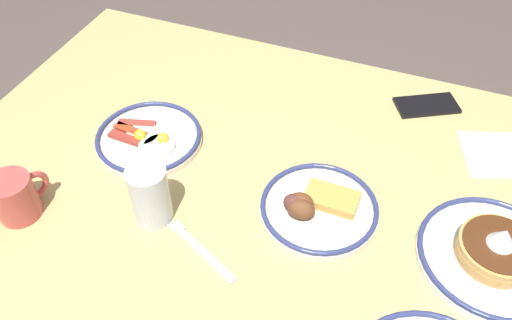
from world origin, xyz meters
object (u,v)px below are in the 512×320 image
object	(u,v)px
coffee_mug	(16,196)
cell_phone	(427,105)
plate_center_pancakes	(149,138)
paper_napkin	(499,155)
plate_near_main	(316,208)
fork_far	(201,250)
drinking_glass	(150,197)
plate_far_companion	(494,254)

from	to	relation	value
coffee_mug	cell_phone	bearing A→B (deg)	-138.05
coffee_mug	cell_phone	distance (m)	0.91
plate_center_pancakes	cell_phone	distance (m)	0.65
coffee_mug	paper_napkin	bearing A→B (deg)	-149.44
plate_near_main	fork_far	distance (m)	0.23
drinking_glass	plate_center_pancakes	bearing A→B (deg)	-57.94
plate_far_companion	paper_napkin	xyz separation A→B (m)	(0.01, -0.29, -0.02)
plate_far_companion	cell_phone	xyz separation A→B (m)	(0.18, -0.40, -0.02)
drinking_glass	cell_phone	bearing A→B (deg)	-129.71
drinking_glass	paper_napkin	world-z (taller)	drinking_glass
cell_phone	plate_near_main	bearing A→B (deg)	40.07
plate_far_companion	coffee_mug	xyz separation A→B (m)	(0.85, 0.21, 0.03)
drinking_glass	paper_napkin	distance (m)	0.74
paper_napkin	coffee_mug	bearing A→B (deg)	30.56
plate_center_pancakes	cell_phone	bearing A→B (deg)	-147.66
coffee_mug	paper_napkin	distance (m)	0.99
fork_far	plate_near_main	bearing A→B (deg)	-136.14
cell_phone	paper_napkin	size ratio (longest dim) A/B	0.96
plate_center_pancakes	plate_far_companion	distance (m)	0.73
coffee_mug	paper_napkin	world-z (taller)	coffee_mug
fork_far	plate_center_pancakes	bearing A→B (deg)	-43.58
plate_far_companion	drinking_glass	distance (m)	0.63
drinking_glass	plate_far_companion	bearing A→B (deg)	-167.97
plate_near_main	cell_phone	world-z (taller)	plate_near_main
coffee_mug	paper_napkin	xyz separation A→B (m)	(-0.85, -0.50, -0.04)
drinking_glass	cell_phone	xyz separation A→B (m)	(-0.44, -0.53, -0.05)
plate_near_main	plate_far_companion	xyz separation A→B (m)	(-0.32, -0.01, 0.00)
coffee_mug	drinking_glass	size ratio (longest dim) A/B	0.88
plate_near_main	coffee_mug	xyz separation A→B (m)	(0.53, 0.21, 0.03)
plate_center_pancakes	coffee_mug	size ratio (longest dim) A/B	2.11
plate_far_companion	fork_far	distance (m)	0.52
plate_center_pancakes	paper_napkin	size ratio (longest dim) A/B	1.55
cell_phone	plate_center_pancakes	bearing A→B (deg)	2.62
plate_near_main	coffee_mug	size ratio (longest dim) A/B	2.08
plate_center_pancakes	plate_far_companion	bearing A→B (deg)	176.20
cell_phone	paper_napkin	world-z (taller)	cell_phone
plate_far_companion	fork_far	bearing A→B (deg)	19.18
cell_phone	fork_far	size ratio (longest dim) A/B	0.85
plate_near_main	plate_center_pancakes	world-z (taller)	plate_near_main
drinking_glass	fork_far	distance (m)	0.14
cell_phone	plate_far_companion	bearing A→B (deg)	84.20
plate_center_pancakes	drinking_glass	size ratio (longest dim) A/B	1.86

